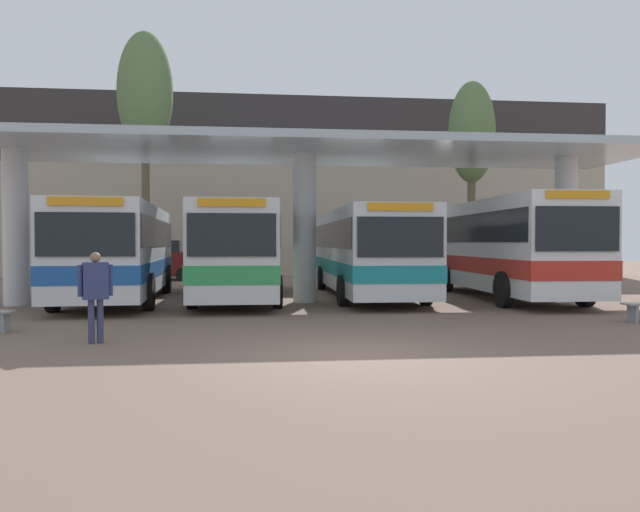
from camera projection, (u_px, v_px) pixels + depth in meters
The scene contains 11 objects.
ground_plane at pixel (355, 356), 10.71m from camera, with size 100.00×100.00×0.00m, color #755B4C.
townhouse_backdrop at pixel (280, 171), 36.29m from camera, with size 40.00×0.58×10.48m.
station_canopy at pixel (305, 165), 20.23m from camera, with size 22.95×6.25×5.07m.
transit_bus_left_bay at pixel (120, 248), 20.84m from camera, with size 3.22×10.87×3.12m.
transit_bus_center_bay at pixel (239, 248), 21.67m from camera, with size 2.90×11.18×3.13m.
transit_bus_right_bay at pixel (365, 249), 22.61m from camera, with size 3.02×11.56×3.06m.
transit_bus_far_right_bay at pixel (505, 244), 21.83m from camera, with size 3.03×10.47×3.37m.
pedestrian_waiting at pixel (95, 288), 11.99m from camera, with size 0.64×0.40×1.76m.
poplar_tree_behind_left at pixel (145, 95), 29.34m from camera, with size 2.58×2.58×11.87m.
poplar_tree_behind_right at pixel (472, 135), 30.47m from camera, with size 2.26×2.26×9.83m.
parked_car_street at pixel (157, 261), 32.05m from camera, with size 4.27×2.19×2.04m.
Camera 1 is at (-1.83, -10.52, 1.95)m, focal length 35.00 mm.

